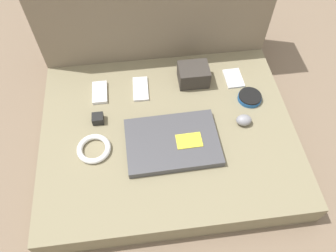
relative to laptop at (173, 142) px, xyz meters
The scene contains 12 objects.
ground_plane 0.13m from the laptop, 96.80° to the left, with size 8.00×8.00×0.00m, color #7A6651.
couch_seat 0.09m from the laptop, 96.80° to the left, with size 0.93×0.74×0.10m.
couch_backrest 0.56m from the laptop, 90.84° to the left, with size 0.93×0.20×0.51m.
laptop is the anchor object (origin of this frame).
computer_mouse 0.28m from the laptop, 11.94° to the left, with size 0.06×0.05×0.04m.
speaker_puck 0.37m from the laptop, 27.02° to the left, with size 0.09×0.09×0.02m.
phone_silver 0.40m from the laptop, 43.89° to the left, with size 0.07×0.10×0.01m.
phone_black 0.29m from the laptop, 109.05° to the left, with size 0.06×0.12×0.01m.
phone_small 0.37m from the laptop, 133.47° to the left, with size 0.06×0.11×0.01m.
camera_pouch 0.32m from the laptop, 66.95° to the left, with size 0.12×0.10×0.08m.
charger_brick 0.29m from the laptop, 152.77° to the left, with size 0.04×0.04×0.03m.
cable_coil 0.28m from the laptop, behind, with size 0.12×0.12×0.02m.
Camera 1 is at (-0.08, -0.67, 1.10)m, focal length 35.00 mm.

